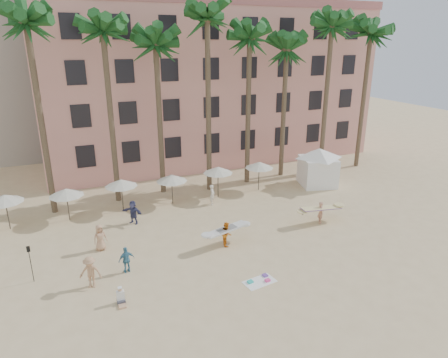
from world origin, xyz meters
TOP-DOWN VIEW (x-y plane):
  - ground at (0.00, 0.00)m, footprint 120.00×120.00m
  - pink_hotel at (7.00, 26.00)m, footprint 35.00×14.00m
  - palm_row at (0.51, 15.00)m, footprint 44.40×5.40m
  - umbrella_row at (-3.00, 12.50)m, footprint 22.50×2.70m
  - cabana at (12.62, 11.68)m, footprint 5.51×5.51m
  - beach_towel at (0.42, -0.25)m, footprint 1.93×1.25m
  - carrier_yellow at (8.06, 4.79)m, footprint 3.21×0.77m
  - carrier_white at (0.34, 4.35)m, footprint 3.04×1.28m
  - beachgoers at (-2.78, 7.43)m, footprint 21.05×9.62m
  - paddle at (-11.26, 4.64)m, footprint 0.18×0.04m
  - seated_man at (-7.07, 0.74)m, footprint 0.41×0.71m

SIDE VIEW (x-z plane):
  - ground at x=0.00m, z-range 0.00..0.00m
  - beach_towel at x=0.42m, z-range -0.04..0.10m
  - seated_man at x=-7.07m, z-range -0.14..0.78m
  - carrier_white at x=0.34m, z-range 0.07..1.70m
  - beachgoers at x=-2.78m, z-range -0.04..1.81m
  - carrier_yellow at x=8.06m, z-range 0.13..1.77m
  - paddle at x=-11.26m, z-range 0.30..2.52m
  - cabana at x=12.62m, z-range 0.32..3.82m
  - umbrella_row at x=-3.00m, z-range 0.97..3.69m
  - pink_hotel at x=7.00m, z-range 0.00..16.00m
  - palm_row at x=0.51m, z-range 4.82..21.12m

